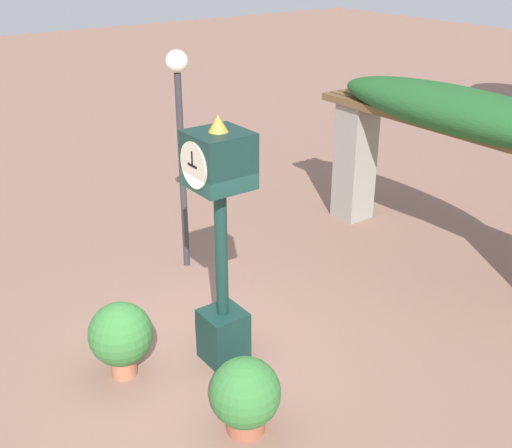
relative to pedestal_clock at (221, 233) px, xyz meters
The scene contains 6 objects.
ground_plane 1.76m from the pedestal_clock, 119.46° to the right, with size 60.00×60.00×0.00m, color #8E6656.
pedestal_clock is the anchor object (origin of this frame).
pergola 4.42m from the pedestal_clock, 91.64° to the left, with size 5.52×1.17×2.81m.
potted_plant_near_left 1.71m from the pedestal_clock, 110.43° to the right, with size 0.76×0.76×0.96m.
potted_plant_near_right 1.83m from the pedestal_clock, 23.08° to the right, with size 0.76×0.76×0.87m.
lamp_post 2.69m from the pedestal_clock, 159.93° to the left, with size 0.33×0.33×3.40m.
Camera 1 is at (5.76, -3.36, 4.88)m, focal length 45.00 mm.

